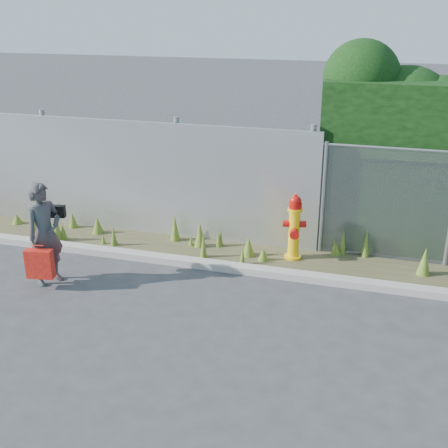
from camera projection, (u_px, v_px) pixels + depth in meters
name	position (u px, v px, depth m)	size (l,w,h in m)	color
ground	(217.00, 328.00, 7.82)	(80.00, 80.00, 0.00)	#37373A
curb	(248.00, 270.00, 9.41)	(16.00, 0.22, 0.12)	#9E998F
weed_strip	(234.00, 247.00, 10.11)	(16.00, 1.31, 0.54)	#464128
corrugated_fence	(102.00, 175.00, 10.94)	(8.50, 0.21, 2.30)	#AAADB1
fire_hydrant	(294.00, 228.00, 9.73)	(0.41, 0.36, 1.21)	yellow
woman	(45.00, 234.00, 8.83)	(0.61, 0.40, 1.68)	#0E5C5A
red_tote_bag	(40.00, 264.00, 8.72)	(0.42, 0.16, 0.55)	#AD0918
black_shoulder_bag	(57.00, 211.00, 8.92)	(0.26, 0.11, 0.19)	black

